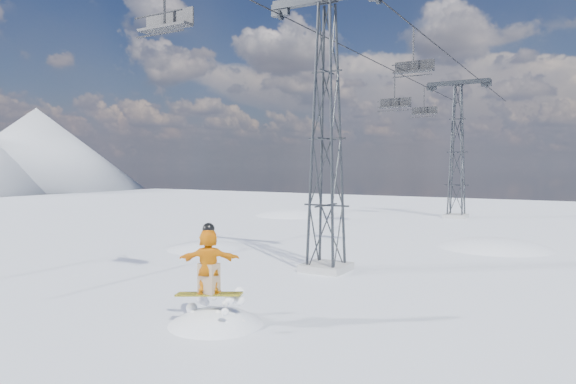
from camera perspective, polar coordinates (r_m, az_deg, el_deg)
name	(u,v)px	position (r m, az deg, el deg)	size (l,w,h in m)	color
ground	(181,317)	(15.67, -11.77, -13.43)	(120.00, 120.00, 0.00)	white
snow_terrain	(336,364)	(38.30, 5.38, -18.46)	(39.00, 37.00, 22.00)	white
lift_tower_near	(326,140)	(21.32, 4.30, 5.82)	(5.20, 1.80, 11.43)	#999999
lift_tower_far	(457,153)	(45.15, 18.27, 4.18)	(5.20, 1.80, 11.43)	#999999
haul_cables	(410,58)	(32.68, 13.42, 14.27)	(4.46, 51.00, 0.06)	black
snowboarder_jump	(216,381)	(15.39, -7.98, -20.12)	(4.40, 4.40, 6.81)	white
lift_chair_near	(166,21)	(17.32, -13.39, 17.96)	(1.95, 0.56, 2.42)	black
lift_chair_mid	(414,67)	(25.38, 13.78, 13.29)	(1.88, 0.54, 2.33)	black
lift_chair_far	(395,104)	(36.60, 11.77, 9.59)	(2.21, 0.63, 2.74)	black
lift_chair_extra	(424,111)	(43.71, 14.88, 8.66)	(2.06, 0.59, 2.55)	black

